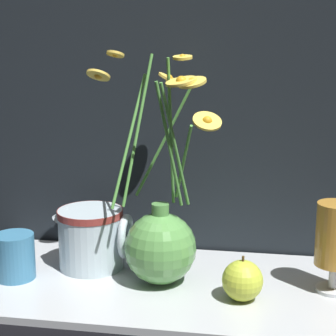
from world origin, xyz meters
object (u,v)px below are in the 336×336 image
ceramic_pitcher (92,235)px  yellow_mug (13,256)px  tea_glass (336,237)px  orange_fruit (242,280)px  vase_with_flowers (160,241)px

ceramic_pitcher → yellow_mug: bearing=-150.0°
yellow_mug → ceramic_pitcher: (0.12, 0.07, 0.02)m
yellow_mug → ceramic_pitcher: size_ratio=0.56×
yellow_mug → tea_glass: bearing=3.8°
ceramic_pitcher → orange_fruit: 0.28m
ceramic_pitcher → vase_with_flowers: bearing=-19.5°
ceramic_pitcher → tea_glass: tea_glass is taller
ceramic_pitcher → orange_fruit: size_ratio=1.94×
vase_with_flowers → tea_glass: 0.28m
vase_with_flowers → ceramic_pitcher: size_ratio=2.72×
yellow_mug → tea_glass: 0.53m
vase_with_flowers → tea_glass: size_ratio=2.58×
orange_fruit → tea_glass: bearing=21.1°
yellow_mug → tea_glass: tea_glass is taller
orange_fruit → ceramic_pitcher: bearing=161.8°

